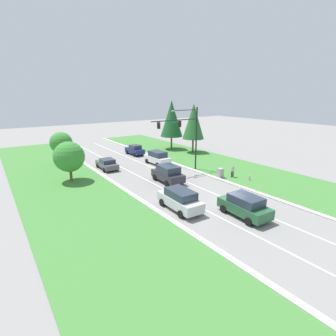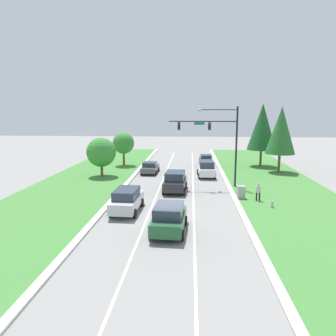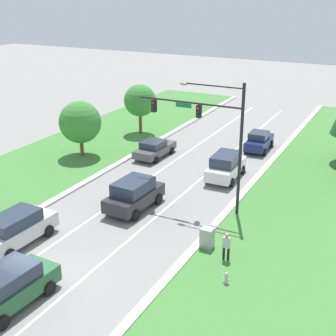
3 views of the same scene
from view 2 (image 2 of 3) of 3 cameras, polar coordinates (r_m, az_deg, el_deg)
name	(u,v)px [view 2 (image 2 of 3)]	position (r m, az deg, el deg)	size (l,w,h in m)	color
ground_plane	(170,223)	(24.51, 0.28, -9.54)	(160.00, 160.00, 0.00)	gray
curb_strip_right	(247,224)	(24.79, 13.61, -9.42)	(0.50, 90.00, 0.15)	beige
curb_strip_left	(95,220)	(25.47, -12.66, -8.86)	(0.50, 90.00, 0.15)	beige
grass_verge_right	(321,226)	(26.20, 25.15, -9.13)	(10.00, 90.00, 0.08)	#427F38
grass_verge_left	(27,219)	(27.42, -23.34, -8.16)	(10.00, 90.00, 0.08)	#427F38
lane_stripe_inner_left	(145,222)	(24.69, -3.94, -9.42)	(0.14, 81.00, 0.01)	white
lane_stripe_inner_right	(194,223)	(24.47, 4.55, -9.61)	(0.14, 81.00, 0.01)	white
traffic_signal_mast	(218,135)	(35.16, 8.69, 5.77)	(7.27, 0.41, 8.60)	black
charcoal_suv	(175,181)	(33.39, 1.23, -2.32)	(2.43, 4.67, 2.07)	#28282D
silver_suv	(127,200)	(27.02, -7.18, -5.52)	(2.25, 4.97, 1.93)	silver
white_suv	(206,169)	(41.10, 6.67, -0.10)	(2.26, 4.68, 2.01)	white
forest_suv	(169,218)	(22.49, 0.17, -8.69)	(2.45, 4.73, 1.92)	#235633
graphite_sedan	(150,167)	(43.22, -3.14, 0.10)	(2.20, 4.54, 1.51)	#4C4C51
navy_sedan	(206,160)	(48.76, 6.58, 1.31)	(2.04, 4.16, 1.76)	navy
utility_cabinet	(241,192)	(31.40, 12.60, -4.18)	(0.70, 0.60, 1.26)	#9E9E99
pedestrian	(258,191)	(30.87, 15.44, -3.97)	(0.40, 0.23, 1.69)	black
fire_hydrant	(272,204)	(29.27, 17.69, -6.05)	(0.34, 0.20, 0.70)	#B7B7BC
conifer_near_right_tree	(262,127)	(49.49, 16.08, 6.91)	(4.15, 4.15, 9.17)	brown
oak_near_left_tree	(101,152)	(41.31, -11.56, 2.70)	(3.62, 3.62, 4.90)	brown
conifer_far_right_tree	(281,130)	(45.34, 19.08, 6.21)	(3.85, 3.85, 8.71)	brown
oak_far_left_tree	(123,143)	(48.97, -7.76, 4.31)	(3.18, 3.18, 5.01)	brown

